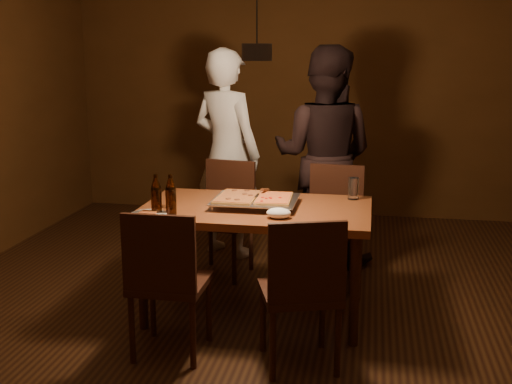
% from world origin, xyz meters
% --- Properties ---
extents(room_shell, '(6.00, 6.00, 6.00)m').
position_xyz_m(room_shell, '(0.00, 0.00, 1.40)').
color(room_shell, '#3C2210').
rests_on(room_shell, ground).
extents(dining_table, '(1.50, 0.90, 0.75)m').
position_xyz_m(dining_table, '(-0.04, 0.22, 0.68)').
color(dining_table, brown).
rests_on(dining_table, floor).
extents(chair_far_left, '(0.49, 0.49, 0.49)m').
position_xyz_m(chair_far_left, '(-0.43, 1.01, 0.54)').
color(chair_far_left, '#38190F').
rests_on(chair_far_left, floor).
extents(chair_far_right, '(0.46, 0.46, 0.49)m').
position_xyz_m(chair_far_right, '(0.43, 0.96, 0.54)').
color(chair_far_right, '#38190F').
rests_on(chair_far_right, floor).
extents(chair_near_left, '(0.42, 0.42, 0.49)m').
position_xyz_m(chair_near_left, '(-0.44, -0.51, 0.54)').
color(chair_near_left, '#38190F').
rests_on(chair_near_left, floor).
extents(chair_near_right, '(0.53, 0.53, 0.49)m').
position_xyz_m(chair_near_right, '(0.35, -0.52, 0.54)').
color(chair_near_right, '#38190F').
rests_on(chair_near_right, floor).
extents(pizza_tray, '(0.57, 0.47, 0.05)m').
position_xyz_m(pizza_tray, '(-0.05, 0.24, 0.77)').
color(pizza_tray, silver).
rests_on(pizza_tray, dining_table).
extents(pizza_meat, '(0.26, 0.41, 0.02)m').
position_xyz_m(pizza_meat, '(-0.18, 0.25, 0.81)').
color(pizza_meat, maroon).
rests_on(pizza_meat, pizza_tray).
extents(pizza_cheese, '(0.24, 0.37, 0.02)m').
position_xyz_m(pizza_cheese, '(0.07, 0.25, 0.81)').
color(pizza_cheese, gold).
rests_on(pizza_cheese, pizza_tray).
extents(spatula, '(0.14, 0.25, 0.04)m').
position_xyz_m(spatula, '(-0.04, 0.27, 0.81)').
color(spatula, silver).
rests_on(spatula, pizza_tray).
extents(beer_bottle_a, '(0.07, 0.07, 0.26)m').
position_xyz_m(beer_bottle_a, '(-0.62, -0.09, 0.88)').
color(beer_bottle_a, black).
rests_on(beer_bottle_a, dining_table).
extents(beer_bottle_b, '(0.07, 0.07, 0.26)m').
position_xyz_m(beer_bottle_b, '(-0.53, -0.07, 0.88)').
color(beer_bottle_b, black).
rests_on(beer_bottle_b, dining_table).
extents(water_glass_left, '(0.07, 0.07, 0.11)m').
position_xyz_m(water_glass_left, '(-0.59, 0.10, 0.81)').
color(water_glass_left, silver).
rests_on(water_glass_left, dining_table).
extents(water_glass_right, '(0.07, 0.07, 0.15)m').
position_xyz_m(water_glass_right, '(0.58, 0.55, 0.83)').
color(water_glass_right, silver).
rests_on(water_glass_right, dining_table).
extents(plate_slice, '(0.23, 0.23, 0.03)m').
position_xyz_m(plate_slice, '(-0.66, -0.14, 0.76)').
color(plate_slice, white).
rests_on(plate_slice, dining_table).
extents(napkin, '(0.15, 0.12, 0.06)m').
position_xyz_m(napkin, '(0.14, -0.04, 0.78)').
color(napkin, white).
rests_on(napkin, dining_table).
extents(diner_white, '(0.76, 0.65, 1.78)m').
position_xyz_m(diner_white, '(-0.53, 1.47, 0.89)').
color(diner_white, white).
rests_on(diner_white, floor).
extents(diner_dark, '(0.97, 0.82, 1.80)m').
position_xyz_m(diner_dark, '(0.30, 1.42, 0.90)').
color(diner_dark, black).
rests_on(diner_dark, floor).
extents(pendant_lamp, '(0.18, 0.18, 1.10)m').
position_xyz_m(pendant_lamp, '(0.00, 0.00, 1.76)').
color(pendant_lamp, black).
rests_on(pendant_lamp, ceiling).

